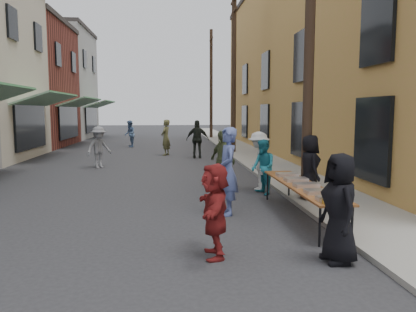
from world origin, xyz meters
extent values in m
plane|color=#28282B|center=(0.00, 0.00, 0.00)|extent=(120.00, 120.00, 0.00)
cube|color=gray|center=(5.00, 15.00, 0.05)|extent=(2.20, 60.00, 0.10)
cube|color=maroon|center=(-10.00, 21.00, 4.00)|extent=(8.00, 8.00, 8.00)
cube|color=gray|center=(-10.00, 29.00, 4.50)|extent=(8.00, 8.00, 9.00)
cube|color=#B58F40|center=(11.10, 14.00, 5.00)|extent=(10.00, 28.00, 10.00)
cylinder|color=#2D2116|center=(4.30, 3.00, 4.50)|extent=(0.26, 0.26, 9.00)
cylinder|color=#2D2116|center=(4.30, 15.00, 4.50)|extent=(0.26, 0.26, 9.00)
cylinder|color=#2D2116|center=(4.30, 27.00, 4.50)|extent=(0.26, 0.26, 9.00)
cube|color=brown|center=(3.66, 1.43, 0.73)|extent=(0.70, 4.00, 0.04)
cylinder|color=black|center=(3.37, -0.45, 0.35)|extent=(0.04, 0.04, 0.71)
cylinder|color=black|center=(3.95, -0.45, 0.35)|extent=(0.04, 0.04, 0.71)
cylinder|color=black|center=(3.37, 3.31, 0.35)|extent=(0.04, 0.04, 0.71)
cylinder|color=black|center=(3.95, 3.31, 0.35)|extent=(0.04, 0.04, 0.71)
cube|color=maroon|center=(3.66, -0.22, 0.79)|extent=(0.50, 0.33, 0.08)
cube|color=#B2B2B7|center=(3.66, 0.43, 0.79)|extent=(0.50, 0.33, 0.08)
cube|color=tan|center=(3.66, 1.13, 0.79)|extent=(0.50, 0.33, 0.08)
cube|color=#B2B2B7|center=(3.66, 1.83, 0.79)|extent=(0.50, 0.33, 0.08)
cube|color=tan|center=(3.66, 2.53, 0.79)|extent=(0.50, 0.33, 0.08)
cylinder|color=#A57F26|center=(3.44, -0.52, 0.79)|extent=(0.07, 0.07, 0.08)
cylinder|color=#A57F26|center=(3.44, -0.42, 0.79)|extent=(0.07, 0.07, 0.08)
cylinder|color=#A57F26|center=(3.44, -0.32, 0.79)|extent=(0.07, 0.07, 0.08)
cylinder|color=tan|center=(3.86, -0.47, 0.81)|extent=(0.08, 0.08, 0.12)
imported|color=black|center=(3.40, -1.16, 0.86)|extent=(0.60, 0.87, 1.71)
imported|color=#5463A2|center=(2.10, 1.89, 0.99)|extent=(0.52, 0.75, 1.98)
imported|color=teal|center=(3.40, 3.98, 0.78)|extent=(0.73, 0.86, 1.56)
imported|color=silver|center=(3.40, 4.54, 0.87)|extent=(0.66, 1.13, 1.74)
imported|color=#505C35|center=(2.35, 4.70, 0.89)|extent=(0.91, 1.12, 1.78)
imported|color=maroon|center=(1.51, -0.75, 0.76)|extent=(0.50, 1.43, 1.52)
imported|color=black|center=(4.35, 2.88, 0.92)|extent=(0.54, 0.82, 1.64)
imported|color=gray|center=(-2.09, 9.85, 0.85)|extent=(1.24, 1.21, 1.70)
imported|color=black|center=(2.17, 12.89, 0.94)|extent=(1.14, 0.56, 1.89)
imported|color=brown|center=(0.60, 14.34, 0.94)|extent=(0.67, 0.81, 1.89)
imported|color=#5474A2|center=(-1.76, 19.41, 0.86)|extent=(0.77, 0.92, 1.72)
camera|label=1|loc=(0.81, -7.05, 2.35)|focal=35.00mm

